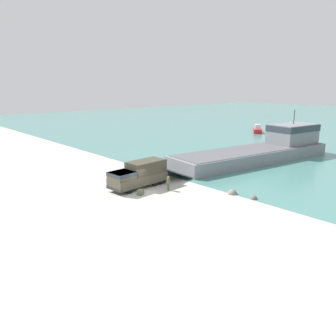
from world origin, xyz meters
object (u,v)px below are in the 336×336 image
(military_truck, at_px, (139,174))
(mooring_bollard, at_px, (135,166))
(moored_boat_b, at_px, (257,130))
(cargo_crate, at_px, (141,192))
(landing_craft, at_px, (265,148))
(soldier_on_ramp, at_px, (168,182))

(military_truck, distance_m, mooring_bollard, 8.98)
(moored_boat_b, bearing_deg, military_truck, -109.13)
(mooring_bollard, height_order, cargo_crate, mooring_bollard)
(military_truck, xyz_separation_m, moored_boat_b, (-16.91, 51.00, -0.81))
(landing_craft, relative_size, moored_boat_b, 6.34)
(soldier_on_ramp, bearing_deg, mooring_bollard, -89.63)
(mooring_bollard, xyz_separation_m, cargo_crate, (9.96, -6.55, -0.15))
(military_truck, xyz_separation_m, soldier_on_ramp, (3.38, 1.61, -0.56))
(military_truck, xyz_separation_m, cargo_crate, (2.48, -1.72, -1.25))
(soldier_on_ramp, xyz_separation_m, cargo_crate, (-0.90, -3.33, -0.69))
(mooring_bollard, bearing_deg, cargo_crate, -33.33)
(moored_boat_b, bearing_deg, mooring_bollard, -115.94)
(mooring_bollard, bearing_deg, military_truck, -32.85)
(landing_craft, height_order, soldier_on_ramp, landing_craft)
(moored_boat_b, height_order, cargo_crate, moored_boat_b)
(soldier_on_ramp, bearing_deg, cargo_crate, 1.74)
(soldier_on_ramp, bearing_deg, military_truck, -47.58)
(military_truck, relative_size, soldier_on_ramp, 4.44)
(landing_craft, relative_size, cargo_crate, 47.98)
(military_truck, bearing_deg, mooring_bollard, -126.97)
(cargo_crate, bearing_deg, soldier_on_ramp, 74.85)
(landing_craft, height_order, mooring_bollard, landing_craft)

